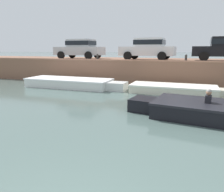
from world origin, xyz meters
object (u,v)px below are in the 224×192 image
object	(u,v)px
boat_moored_central_cream	(177,89)
mooring_bollard_west	(98,57)
car_left_inner_white	(148,48)
boat_moored_west_white	(73,83)
mooring_bollard_mid	(186,58)
motorboat_passing	(223,112)
car_leftmost_silver	(80,48)

from	to	relation	value
boat_moored_central_cream	mooring_bollard_west	xyz separation A→B (m)	(-5.60, 1.88, 1.67)
car_left_inner_white	boat_moored_central_cream	bearing A→B (deg)	-57.32
mooring_bollard_west	boat_moored_west_white	bearing A→B (deg)	-112.97
car_left_inner_white	mooring_bollard_mid	size ratio (longest dim) A/B	8.98
car_left_inner_white	mooring_bollard_west	world-z (taller)	car_left_inner_white
motorboat_passing	car_left_inner_white	distance (m)	9.37
car_left_inner_white	boat_moored_west_white	bearing A→B (deg)	-136.44
boat_moored_west_white	boat_moored_central_cream	distance (m)	6.47
motorboat_passing	mooring_bollard_west	bearing A→B (deg)	140.00
boat_moored_central_cream	mooring_bollard_mid	distance (m)	2.53
car_leftmost_silver	mooring_bollard_mid	xyz separation A→B (m)	(8.25, -1.84, -0.61)
motorboat_passing	mooring_bollard_west	xyz separation A→B (m)	(-7.43, 6.23, 1.62)
boat_moored_west_white	car_left_inner_white	world-z (taller)	car_left_inner_white
boat_moored_central_cream	motorboat_passing	world-z (taller)	motorboat_passing
car_leftmost_silver	mooring_bollard_west	distance (m)	3.03
boat_moored_west_white	car_left_inner_white	distance (m)	6.07
boat_moored_west_white	motorboat_passing	world-z (taller)	motorboat_passing
boat_moored_west_white	boat_moored_central_cream	bearing A→B (deg)	1.56
mooring_bollard_west	motorboat_passing	bearing A→B (deg)	-40.00
boat_moored_west_white	car_leftmost_silver	xyz separation A→B (m)	(-1.46, 3.89, 2.23)
boat_moored_west_white	mooring_bollard_west	bearing A→B (deg)	67.03
boat_moored_central_cream	motorboat_passing	xyz separation A→B (m)	(1.83, -4.35, 0.06)
boat_moored_central_cream	car_left_inner_white	world-z (taller)	car_left_inner_white
boat_moored_west_white	mooring_bollard_mid	world-z (taller)	mooring_bollard_mid
mooring_bollard_west	mooring_bollard_mid	xyz separation A→B (m)	(5.92, 0.00, 0.00)
boat_moored_west_white	car_left_inner_white	xyz separation A→B (m)	(4.09, 3.89, 2.23)
boat_moored_central_cream	mooring_bollard_west	world-z (taller)	mooring_bollard_west
motorboat_passing	boat_moored_central_cream	bearing A→B (deg)	112.75
boat_moored_west_white	car_left_inner_white	bearing A→B (deg)	43.56
motorboat_passing	car_left_inner_white	xyz separation A→B (m)	(-4.21, 8.07, 2.22)
boat_moored_west_white	car_leftmost_silver	distance (m)	4.72
car_leftmost_silver	mooring_bollard_west	world-z (taller)	car_leftmost_silver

